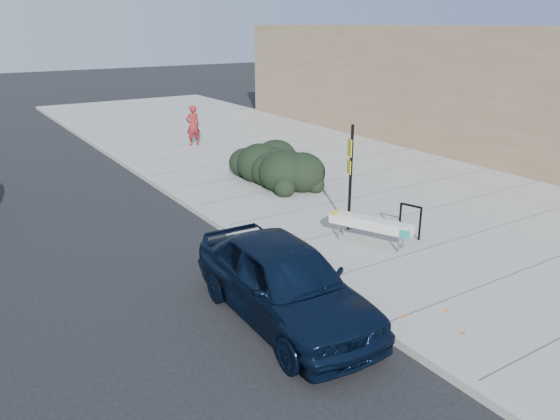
{
  "coord_description": "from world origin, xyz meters",
  "views": [
    {
      "loc": [
        -6.19,
        -8.18,
        5.28
      ],
      "look_at": [
        0.59,
        2.23,
        1.0
      ],
      "focal_mm": 35.0,
      "sensor_mm": 36.0,
      "label": 1
    }
  ],
  "objects_px": {
    "pedestrian": "(193,125)",
    "bench": "(371,224)",
    "bike_rack": "(410,218)",
    "sign_post": "(350,171)",
    "sedan_navy": "(284,281)"
  },
  "relations": [
    {
      "from": "bench",
      "to": "sedan_navy",
      "type": "xyz_separation_m",
      "value": [
        -3.6,
        -1.65,
        0.13
      ]
    },
    {
      "from": "bike_rack",
      "to": "sign_post",
      "type": "xyz_separation_m",
      "value": [
        -0.89,
        1.32,
        1.03
      ]
    },
    {
      "from": "bench",
      "to": "sign_post",
      "type": "distance_m",
      "value": 1.52
    },
    {
      "from": "sign_post",
      "to": "pedestrian",
      "type": "distance_m",
      "value": 11.76
    },
    {
      "from": "bike_rack",
      "to": "sign_post",
      "type": "height_order",
      "value": "sign_post"
    },
    {
      "from": "sedan_navy",
      "to": "pedestrian",
      "type": "height_order",
      "value": "pedestrian"
    },
    {
      "from": "bench",
      "to": "pedestrian",
      "type": "distance_m",
      "value": 12.84
    },
    {
      "from": "sedan_navy",
      "to": "pedestrian",
      "type": "relative_size",
      "value": 2.63
    },
    {
      "from": "bike_rack",
      "to": "pedestrian",
      "type": "bearing_deg",
      "value": 71.61
    },
    {
      "from": "pedestrian",
      "to": "bench",
      "type": "bearing_deg",
      "value": 86.34
    },
    {
      "from": "pedestrian",
      "to": "bike_rack",
      "type": "bearing_deg",
      "value": 91.21
    },
    {
      "from": "bench",
      "to": "bike_rack",
      "type": "relative_size",
      "value": 2.39
    },
    {
      "from": "bench",
      "to": "sign_post",
      "type": "relative_size",
      "value": 0.76
    },
    {
      "from": "bike_rack",
      "to": "pedestrian",
      "type": "distance_m",
      "value": 13.03
    },
    {
      "from": "bike_rack",
      "to": "pedestrian",
      "type": "xyz_separation_m",
      "value": [
        0.06,
        13.03,
        0.34
      ]
    }
  ]
}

